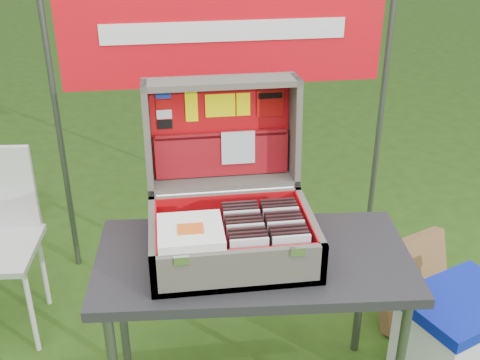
{
  "coord_description": "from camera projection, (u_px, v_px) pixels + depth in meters",
  "views": [
    {
      "loc": [
        -0.32,
        -1.83,
        1.99
      ],
      "look_at": [
        -0.06,
        0.1,
        0.99
      ],
      "focal_mm": 45.0,
      "sensor_mm": 36.0,
      "label": 1
    }
  ],
  "objects": [
    {
      "name": "suitcase_liner_wall_left",
      "position": [
        157.0,
        242.0,
        2.14
      ],
      "size": [
        0.01,
        0.38,
        0.14
      ],
      "primitive_type": "cube",
      "color": "red",
      "rests_on": "suitcase_base_bottom"
    },
    {
      "name": "banner_text",
      "position": [
        224.0,
        31.0,
        2.91
      ],
      "size": [
        1.2,
        0.0,
        0.1
      ],
      "primitive_type": "cube",
      "color": "white",
      "rests_on": "banner"
    },
    {
      "name": "cd_left_1",
      "position": [
        248.0,
        254.0,
        2.04
      ],
      "size": [
        0.13,
        0.01,
        0.15
      ],
      "primitive_type": "cube",
      "color": "black",
      "rests_on": "suitcase_liner_floor"
    },
    {
      "name": "cd_right_7",
      "position": [
        282.0,
        229.0,
        2.18
      ],
      "size": [
        0.13,
        0.01,
        0.15
      ],
      "primitive_type": "cube",
      "color": "black",
      "rests_on": "suitcase_liner_floor"
    },
    {
      "name": "cd_left_0",
      "position": [
        249.0,
        258.0,
        2.02
      ],
      "size": [
        0.13,
        0.01,
        0.15
      ],
      "primitive_type": "cube",
      "color": "silver",
      "rests_on": "suitcase_liner_floor"
    },
    {
      "name": "suitcase_latch_right",
      "position": [
        298.0,
        251.0,
        1.98
      ],
      "size": [
        0.05,
        0.01,
        0.03
      ],
      "primitive_type": "cube",
      "color": "silver",
      "rests_on": "suitcase_base_wall_front"
    },
    {
      "name": "lid_card_neon_tall",
      "position": [
        192.0,
        107.0,
        2.31
      ],
      "size": [
        0.05,
        0.01,
        0.12
      ],
      "primitive_type": "cube",
      "rotation": [
        -1.65,
        0.0,
        0.0
      ],
      "color": "#F5F202",
      "rests_on": "suitcase_lid_liner"
    },
    {
      "name": "songbook_2",
      "position": [
        190.0,
        232.0,
        2.04
      ],
      "size": [
        0.22,
        0.22,
        0.0
      ],
      "primitive_type": "cube",
      "color": "white",
      "rests_on": "suitcase_base_wall_front"
    },
    {
      "name": "songbook_1",
      "position": [
        190.0,
        233.0,
        2.05
      ],
      "size": [
        0.22,
        0.22,
        0.0
      ],
      "primitive_type": "cube",
      "color": "white",
      "rests_on": "suitcase_base_wall_front"
    },
    {
      "name": "cd_left_7",
      "position": [
        243.0,
        232.0,
        2.17
      ],
      "size": [
        0.13,
        0.01,
        0.15
      ],
      "primitive_type": "cube",
      "color": "black",
      "rests_on": "suitcase_liner_floor"
    },
    {
      "name": "suitcase_lid_rim_right",
      "position": [
        295.0,
        130.0,
        2.35
      ],
      "size": [
        0.02,
        0.19,
        0.44
      ],
      "primitive_type": "cube",
      "rotation": [
        -1.65,
        0.0,
        0.0
      ],
      "color": "#635D4F",
      "rests_on": "suitcase_lid_back"
    },
    {
      "name": "cd_left_9",
      "position": [
        241.0,
        226.0,
        2.21
      ],
      "size": [
        0.13,
        0.01,
        0.15
      ],
      "primitive_type": "cube",
      "color": "black",
      "rests_on": "suitcase_liner_floor"
    },
    {
      "name": "suitcase_base_wall_front",
      "position": [
        240.0,
        271.0,
        2.0
      ],
      "size": [
        0.59,
        0.02,
        0.16
      ],
      "primitive_type": "cube",
      "color": "#635D4F",
      "rests_on": "table_top"
    },
    {
      "name": "suitcase_latch_left",
      "position": [
        182.0,
        260.0,
        1.93
      ],
      "size": [
        0.05,
        0.01,
        0.03
      ],
      "primitive_type": "cube",
      "color": "silver",
      "rests_on": "suitcase_base_wall_front"
    },
    {
      "name": "suitcase_base_wall_back",
      "position": [
        226.0,
        211.0,
        2.35
      ],
      "size": [
        0.59,
        0.02,
        0.16
      ],
      "primitive_type": "cube",
      "color": "#635D4F",
      "rests_on": "table_top"
    },
    {
      "name": "cd_right_6",
      "position": [
        283.0,
        233.0,
        2.16
      ],
      "size": [
        0.13,
        0.01,
        0.15
      ],
      "primitive_type": "cube",
      "color": "black",
      "rests_on": "suitcase_liner_floor"
    },
    {
      "name": "suitcase_lid_liner",
      "position": [
        221.0,
        129.0,
        2.37
      ],
      "size": [
        0.54,
        0.04,
        0.37
      ],
      "primitive_type": "cube",
      "rotation": [
        -1.65,
        0.0,
        0.0
      ],
      "color": "red",
      "rests_on": "suitcase_lid_back"
    },
    {
      "name": "suitcase_lid_rim_left",
      "position": [
        148.0,
        137.0,
        2.28
      ],
      "size": [
        0.02,
        0.19,
        0.44
      ],
      "primitive_type": "cube",
      "rotation": [
        -1.65,
        0.0,
        0.0
      ],
      "color": "#635D4F",
      "rests_on": "suitcase_lid_back"
    },
    {
      "name": "cd_left_10",
      "position": [
        240.0,
        222.0,
        2.23
      ],
      "size": [
        0.13,
        0.01,
        0.15
      ],
      "primitive_type": "cube",
      "color": "black",
      "rests_on": "suitcase_liner_floor"
    },
    {
      "name": "banner",
      "position": [
        224.0,
        31.0,
        2.93
      ],
      "size": [
        1.6,
        0.02,
        0.55
      ],
      "primitive_type": "cube",
      "color": "red",
      "rests_on": "banner_post_left"
    },
    {
      "name": "songbook_graphic",
      "position": [
        190.0,
        229.0,
        2.03
      ],
      "size": [
        0.09,
        0.07,
        0.0
      ],
      "primitive_type": "cube",
      "color": "#D85919",
      "rests_on": "songbook_5"
    },
    {
      "name": "lid_sticker_cc_b",
      "position": [
        164.0,
        104.0,
        2.29
      ],
      "size": [
        0.06,
        0.01,
        0.04
      ],
      "primitive_type": "cube",
      "rotation": [
        -1.65,
        0.0,
        0.0
      ],
      "color": "#B70D0B",
      "rests_on": "suitcase_lid_liner"
    },
    {
      "name": "table",
      "position": [
        253.0,
        332.0,
        2.38
      ],
      "size": [
        1.2,
        0.67,
        0.73
      ],
      "primitive_type": null,
      "rotation": [
        0.0,
        0.0,
        -0.07
      ],
      "color": "black",
      "rests_on": "ground"
    },
    {
      "name": "suitcase_hinge",
      "position": [
        226.0,
        192.0,
        2.32
      ],
      "size": [
        0.53,
        0.02,
        0.02
      ],
      "primitive_type": "cylinder",
      "rotation": [
        0.0,
        1.57,
        0.0
      ],
      "color": "silver",
      "rests_on": "suitcase_base_wall_back"
    },
    {
      "name": "suitcase_base_wall_left",
      "position": [
        153.0,
        245.0,
        2.14
      ],
      "size": [
        0.02,
        0.42,
        0.16
      ],
      "primitive_type": "cube",
      "color": "#635D4F",
      "rests_on": "table_top"
    },
    {
      "name": "lid_sticker_cc_d",
      "position": [
        165.0,
        124.0,
        2.32
      ],
      "size": [
        0.06,
        0.01,
        0.04
      ],
      "primitive_type": "cube",
      "rotation": [
        -1.65,
        0.0,
        0.0
      ],
      "color": "black",
      "rests_on": "suitcase_lid_liner"
    },
    {
      "name": "cd_left_2",
      "position": [
        247.0,
        250.0,
        2.06
      ],
      "size": [
        0.13,
        0.01,
        0.15
      ],
      "primitive_type": "cube",
      "color": "black",
      "rests_on": "suitcase_liner_floor"
    },
    {
      "name": "suitcase",
      "position": [
        230.0,
        180.0,
        2.13
      ],
      "size": [
        0.59,
        0.58,
        0.57
      ],
      "primitive_type": null,
      "color": "#635D4F",
      "rests_on": "table"
    },
    {
      "name": "cd_right_3",
      "position": [
        287.0,
        243.0,
        2.1
      ],
      "size": [
        0.13,
        0.01,
        0.15
      ],
      "primitive_type": "cube",
      "color": "black",
      "rests_on": "suitcase_liner_floor"
    },
    {
      "name": "suitcase_lid_pocket",
      "position": [
        222.0,
        155.0,
        2.39
      ],
      "size": [
        0.53,
        0.05,
        0.17
      ],
      "primitive_type": "cube",
      "rotation": [
        -1.65,
        0.0,
        0.0
      ],
      "color": "maroon",
      "rests_on": "suitcase_lid_liner"
    },
    {
      "name": "lid_sticker_cc_a",
      "position": [
        163.0,
        94.0,
        2.28
      ],
      "size": [
        0.06,
        0.01,
        0.04
      ],
      "primitive_type": "cube",
      "rotation": [
        -1.65,
        0.0,
        0.0
      ],
      "color": "#1933B2",
      "rests_on": "suitcase_lid_liner"
    },
    {
      "name": "cd_left_8",
      "position": [
        242.0,
        229.0,
        2.19
      ],
      "size": [
        0.13,
        0.01,
        0.15
      ],
      "primitive_type": "cube",
      "color": "silver",
      "rests_on": "suitcase_liner_floor"
    },
    {
      "name": "banner_post_right",
      "position": [
        381.0,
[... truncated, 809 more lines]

